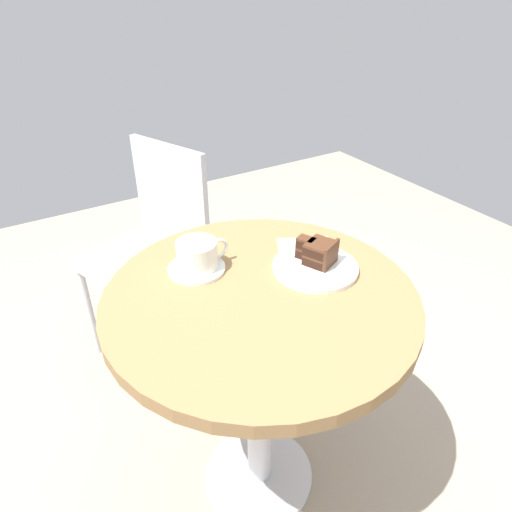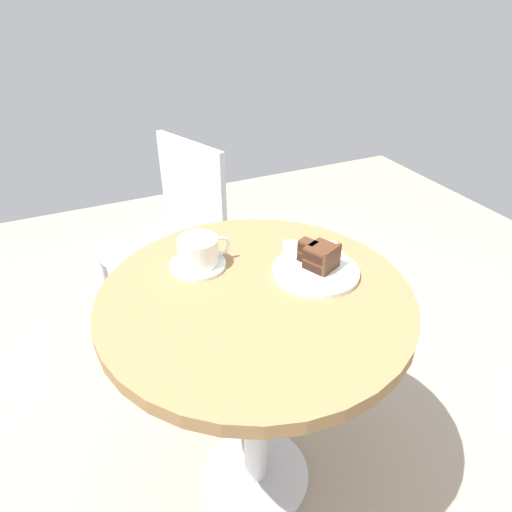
{
  "view_description": "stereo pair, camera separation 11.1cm",
  "coord_description": "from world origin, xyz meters",
  "px_view_note": "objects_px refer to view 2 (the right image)",
  "views": [
    {
      "loc": [
        -0.45,
        -0.72,
        1.35
      ],
      "look_at": [
        0.04,
        0.09,
        0.76
      ],
      "focal_mm": 32.0,
      "sensor_mm": 36.0,
      "label": 1
    },
    {
      "loc": [
        -0.35,
        -0.77,
        1.35
      ],
      "look_at": [
        0.04,
        0.09,
        0.76
      ],
      "focal_mm": 32.0,
      "sensor_mm": 36.0,
      "label": 2
    }
  ],
  "objects_px": {
    "cake_slice": "(320,256)",
    "napkin": "(313,254)",
    "coffee_cup": "(199,250)",
    "cake_plate": "(316,271)",
    "fork": "(324,256)",
    "saucer": "(198,265)",
    "teaspoon": "(207,254)",
    "cafe_chair": "(176,231)"
  },
  "relations": [
    {
      "from": "cake_plate",
      "to": "cafe_chair",
      "type": "distance_m",
      "value": 0.79
    },
    {
      "from": "saucer",
      "to": "cake_slice",
      "type": "bearing_deg",
      "value": -28.01
    },
    {
      "from": "teaspoon",
      "to": "cake_plate",
      "type": "height_order",
      "value": "teaspoon"
    },
    {
      "from": "teaspoon",
      "to": "saucer",
      "type": "bearing_deg",
      "value": -119.41
    },
    {
      "from": "saucer",
      "to": "cake_slice",
      "type": "relative_size",
      "value": 1.32
    },
    {
      "from": "saucer",
      "to": "teaspoon",
      "type": "bearing_deg",
      "value": 40.72
    },
    {
      "from": "cake_slice",
      "to": "cafe_chair",
      "type": "xyz_separation_m",
      "value": [
        -0.17,
        0.74,
        -0.26
      ]
    },
    {
      "from": "fork",
      "to": "napkin",
      "type": "xyz_separation_m",
      "value": [
        -0.01,
        0.04,
        -0.01
      ]
    },
    {
      "from": "coffee_cup",
      "to": "cake_slice",
      "type": "relative_size",
      "value": 1.26
    },
    {
      "from": "fork",
      "to": "cafe_chair",
      "type": "xyz_separation_m",
      "value": [
        -0.2,
        0.7,
        -0.23
      ]
    },
    {
      "from": "cake_slice",
      "to": "fork",
      "type": "bearing_deg",
      "value": 42.46
    },
    {
      "from": "napkin",
      "to": "cake_slice",
      "type": "bearing_deg",
      "value": -109.29
    },
    {
      "from": "teaspoon",
      "to": "cafe_chair",
      "type": "xyz_separation_m",
      "value": [
        0.06,
        0.56,
        -0.23
      ]
    },
    {
      "from": "coffee_cup",
      "to": "napkin",
      "type": "bearing_deg",
      "value": -14.76
    },
    {
      "from": "coffee_cup",
      "to": "cake_slice",
      "type": "height_order",
      "value": "coffee_cup"
    },
    {
      "from": "teaspoon",
      "to": "cake_plate",
      "type": "bearing_deg",
      "value": -19.76
    },
    {
      "from": "saucer",
      "to": "teaspoon",
      "type": "height_order",
      "value": "teaspoon"
    },
    {
      "from": "cake_plate",
      "to": "napkin",
      "type": "relative_size",
      "value": 1.1
    },
    {
      "from": "saucer",
      "to": "fork",
      "type": "height_order",
      "value": "fork"
    },
    {
      "from": "cafe_chair",
      "to": "coffee_cup",
      "type": "bearing_deg",
      "value": -29.73
    },
    {
      "from": "saucer",
      "to": "teaspoon",
      "type": "distance_m",
      "value": 0.05
    },
    {
      "from": "saucer",
      "to": "coffee_cup",
      "type": "distance_m",
      "value": 0.04
    },
    {
      "from": "coffee_cup",
      "to": "cake_plate",
      "type": "height_order",
      "value": "coffee_cup"
    },
    {
      "from": "teaspoon",
      "to": "fork",
      "type": "xyz_separation_m",
      "value": [
        0.27,
        -0.14,
        0.0
      ]
    },
    {
      "from": "cake_slice",
      "to": "napkin",
      "type": "distance_m",
      "value": 0.08
    },
    {
      "from": "cake_plate",
      "to": "cafe_chair",
      "type": "relative_size",
      "value": 0.26
    },
    {
      "from": "cafe_chair",
      "to": "cake_plate",
      "type": "bearing_deg",
      "value": -9.32
    },
    {
      "from": "coffee_cup",
      "to": "cafe_chair",
      "type": "xyz_separation_m",
      "value": [
        0.09,
        0.59,
        -0.26
      ]
    },
    {
      "from": "coffee_cup",
      "to": "teaspoon",
      "type": "bearing_deg",
      "value": 45.81
    },
    {
      "from": "cake_plate",
      "to": "cake_slice",
      "type": "relative_size",
      "value": 1.97
    },
    {
      "from": "coffee_cup",
      "to": "cake_slice",
      "type": "bearing_deg",
      "value": -28.77
    },
    {
      "from": "saucer",
      "to": "teaspoon",
      "type": "xyz_separation_m",
      "value": [
        0.03,
        0.03,
        0.01
      ]
    },
    {
      "from": "fork",
      "to": "napkin",
      "type": "height_order",
      "value": "fork"
    },
    {
      "from": "fork",
      "to": "cake_slice",
      "type": "bearing_deg",
      "value": -121.89
    },
    {
      "from": "fork",
      "to": "saucer",
      "type": "bearing_deg",
      "value": 175.34
    },
    {
      "from": "saucer",
      "to": "fork",
      "type": "xyz_separation_m",
      "value": [
        0.3,
        -0.11,
        0.01
      ]
    },
    {
      "from": "cake_plate",
      "to": "napkin",
      "type": "height_order",
      "value": "cake_plate"
    },
    {
      "from": "cafe_chair",
      "to": "cake_slice",
      "type": "bearing_deg",
      "value": -8.14
    },
    {
      "from": "cake_plate",
      "to": "cake_slice",
      "type": "xyz_separation_m",
      "value": [
        0.01,
        0.01,
        0.03
      ]
    },
    {
      "from": "napkin",
      "to": "cafe_chair",
      "type": "height_order",
      "value": "cafe_chair"
    },
    {
      "from": "saucer",
      "to": "napkin",
      "type": "xyz_separation_m",
      "value": [
        0.29,
        -0.07,
        -0.0
      ]
    },
    {
      "from": "cake_slice",
      "to": "cafe_chair",
      "type": "bearing_deg",
      "value": 103.07
    }
  ]
}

